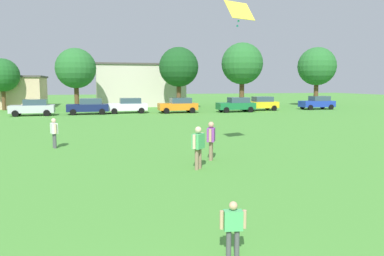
{
  "coord_description": "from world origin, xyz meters",
  "views": [
    {
      "loc": [
        -0.74,
        -3.32,
        3.32
      ],
      "look_at": [
        2.47,
        8.84,
        1.82
      ],
      "focal_mm": 35.36,
      "sensor_mm": 36.0,
      "label": 1
    }
  ],
  "objects_px": {
    "parked_car_white_2": "(128,105)",
    "parked_car_blue_6": "(317,103)",
    "tree_right": "(242,64)",
    "tree_far_right": "(317,67)",
    "bystander_midfield": "(54,130)",
    "tree_center_right": "(179,67)",
    "parked_car_navy_1": "(88,106)",
    "kite": "(240,11)",
    "tree_left": "(2,75)",
    "adult_bystander": "(198,144)",
    "parked_car_green_4": "(236,105)",
    "parked_car_silver_0": "(33,107)",
    "parked_car_yellow_5": "(260,103)",
    "child_kite_flyer": "(233,224)",
    "bystander_near_trees": "(211,137)",
    "parked_car_orange_3": "(178,105)",
    "tree_center_left": "(76,68)"
  },
  "relations": [
    {
      "from": "parked_car_navy_1",
      "to": "parked_car_silver_0",
      "type": "bearing_deg",
      "value": 3.67
    },
    {
      "from": "parked_car_white_2",
      "to": "tree_left",
      "type": "bearing_deg",
      "value": -30.93
    },
    {
      "from": "parked_car_blue_6",
      "to": "adult_bystander",
      "type": "bearing_deg",
      "value": 50.14
    },
    {
      "from": "child_kite_flyer",
      "to": "bystander_midfield",
      "type": "relative_size",
      "value": 0.71
    },
    {
      "from": "bystander_midfield",
      "to": "tree_left",
      "type": "xyz_separation_m",
      "value": [
        -8.56,
        30.47,
        3.35
      ]
    },
    {
      "from": "parked_car_white_2",
      "to": "parked_car_blue_6",
      "type": "bearing_deg",
      "value": 179.98
    },
    {
      "from": "bystander_near_trees",
      "to": "parked_car_blue_6",
      "type": "height_order",
      "value": "parked_car_blue_6"
    },
    {
      "from": "bystander_midfield",
      "to": "bystander_near_trees",
      "type": "bearing_deg",
      "value": -143.55
    },
    {
      "from": "adult_bystander",
      "to": "tree_right",
      "type": "relative_size",
      "value": 0.19
    },
    {
      "from": "child_kite_flyer",
      "to": "tree_center_right",
      "type": "distance_m",
      "value": 42.4
    },
    {
      "from": "tree_left",
      "to": "tree_far_right",
      "type": "distance_m",
      "value": 41.52
    },
    {
      "from": "tree_right",
      "to": "tree_far_right",
      "type": "distance_m",
      "value": 11.12
    },
    {
      "from": "parked_car_navy_1",
      "to": "adult_bystander",
      "type": "bearing_deg",
      "value": 98.75
    },
    {
      "from": "child_kite_flyer",
      "to": "parked_car_yellow_5",
      "type": "relative_size",
      "value": 0.25
    },
    {
      "from": "parked_car_navy_1",
      "to": "parked_car_white_2",
      "type": "relative_size",
      "value": 1.0
    },
    {
      "from": "bystander_midfield",
      "to": "tree_left",
      "type": "bearing_deg",
      "value": -1.95
    },
    {
      "from": "adult_bystander",
      "to": "parked_car_navy_1",
      "type": "bearing_deg",
      "value": -128.08
    },
    {
      "from": "parked_car_white_2",
      "to": "parked_car_yellow_5",
      "type": "distance_m",
      "value": 15.94
    },
    {
      "from": "bystander_near_trees",
      "to": "kite",
      "type": "relative_size",
      "value": 1.11
    },
    {
      "from": "adult_bystander",
      "to": "parked_car_orange_3",
      "type": "relative_size",
      "value": 0.39
    },
    {
      "from": "bystander_near_trees",
      "to": "parked_car_navy_1",
      "type": "bearing_deg",
      "value": 35.9
    },
    {
      "from": "parked_car_silver_0",
      "to": "parked_car_yellow_5",
      "type": "relative_size",
      "value": 1.0
    },
    {
      "from": "parked_car_yellow_5",
      "to": "parked_car_blue_6",
      "type": "height_order",
      "value": "same"
    },
    {
      "from": "bystander_midfield",
      "to": "tree_far_right",
      "type": "height_order",
      "value": "tree_far_right"
    },
    {
      "from": "tree_center_right",
      "to": "tree_right",
      "type": "relative_size",
      "value": 0.9
    },
    {
      "from": "bystander_midfield",
      "to": "parked_car_yellow_5",
      "type": "xyz_separation_m",
      "value": [
        21.7,
        21.89,
        -0.06
      ]
    },
    {
      "from": "adult_bystander",
      "to": "child_kite_flyer",
      "type": "bearing_deg",
      "value": 32.58
    },
    {
      "from": "bystander_midfield",
      "to": "parked_car_silver_0",
      "type": "bearing_deg",
      "value": -7.09
    },
    {
      "from": "parked_car_navy_1",
      "to": "tree_left",
      "type": "bearing_deg",
      "value": -42.02
    },
    {
      "from": "parked_car_green_4",
      "to": "parked_car_silver_0",
      "type": "bearing_deg",
      "value": -1.8
    },
    {
      "from": "kite",
      "to": "parked_car_orange_3",
      "type": "xyz_separation_m",
      "value": [
        2.71,
        24.67,
        -5.7
      ]
    },
    {
      "from": "bystander_near_trees",
      "to": "parked_car_green_4",
      "type": "relative_size",
      "value": 0.39
    },
    {
      "from": "parked_car_navy_1",
      "to": "tree_right",
      "type": "relative_size",
      "value": 0.49
    },
    {
      "from": "tree_center_left",
      "to": "bystander_near_trees",
      "type": "bearing_deg",
      "value": -78.34
    },
    {
      "from": "tree_right",
      "to": "tree_far_right",
      "type": "bearing_deg",
      "value": -3.11
    },
    {
      "from": "kite",
      "to": "parked_car_orange_3",
      "type": "distance_m",
      "value": 25.46
    },
    {
      "from": "adult_bystander",
      "to": "parked_car_orange_3",
      "type": "distance_m",
      "value": 27.94
    },
    {
      "from": "parked_car_green_4",
      "to": "child_kite_flyer",
      "type": "bearing_deg",
      "value": 68.42
    },
    {
      "from": "tree_center_right",
      "to": "parked_car_blue_6",
      "type": "bearing_deg",
      "value": -18.52
    },
    {
      "from": "parked_car_blue_6",
      "to": "tree_center_left",
      "type": "relative_size",
      "value": 0.57
    },
    {
      "from": "parked_car_silver_0",
      "to": "tree_left",
      "type": "bearing_deg",
      "value": -63.83
    },
    {
      "from": "adult_bystander",
      "to": "tree_center_right",
      "type": "height_order",
      "value": "tree_center_right"
    },
    {
      "from": "tree_right",
      "to": "tree_far_right",
      "type": "height_order",
      "value": "tree_right"
    },
    {
      "from": "parked_car_navy_1",
      "to": "tree_far_right",
      "type": "bearing_deg",
      "value": -169.13
    },
    {
      "from": "tree_center_left",
      "to": "child_kite_flyer",
      "type": "bearing_deg",
      "value": -84.04
    },
    {
      "from": "adult_bystander",
      "to": "parked_car_green_4",
      "type": "height_order",
      "value": "parked_car_green_4"
    },
    {
      "from": "child_kite_flyer",
      "to": "parked_car_green_4",
      "type": "relative_size",
      "value": 0.25
    },
    {
      "from": "tree_center_right",
      "to": "kite",
      "type": "bearing_deg",
      "value": -97.76
    },
    {
      "from": "kite",
      "to": "tree_center_right",
      "type": "xyz_separation_m",
      "value": [
        4.26,
        31.26,
        -1.22
      ]
    },
    {
      "from": "tree_far_right",
      "to": "bystander_midfield",
      "type": "bearing_deg",
      "value": -140.17
    }
  ]
}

